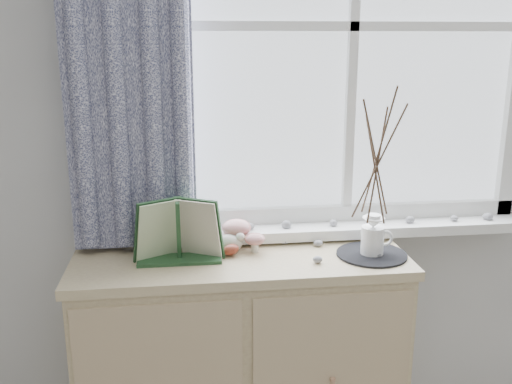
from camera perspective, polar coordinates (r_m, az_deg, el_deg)
sideboard at (r=2.25m, az=-1.47°, el=-16.56°), size 1.20×0.45×0.85m
botanical_book at (r=1.97m, az=-7.76°, el=-4.00°), size 0.34×0.13×0.24m
toadstool_cluster at (r=2.12m, az=-1.51°, el=-3.94°), size 0.15×0.16×0.10m
wooden_eggs at (r=2.11m, az=-3.80°, el=-5.23°), size 0.13×0.17×0.06m
songbird_figurine at (r=2.10m, az=-2.75°, el=-5.01°), size 0.15×0.09×0.07m
crocheted_doily at (r=2.11m, az=11.49°, el=-6.13°), size 0.25×0.25×0.01m
twig_pitcher at (r=2.01m, az=12.01°, el=3.28°), size 0.23×0.23×0.62m
sideboard_pebbles at (r=2.10m, az=6.78°, el=-5.72°), size 0.33×0.23×0.02m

